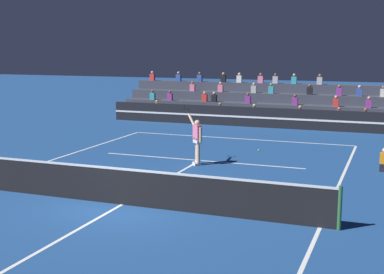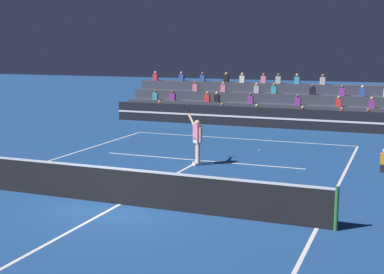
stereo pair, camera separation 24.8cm
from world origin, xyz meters
name	(u,v)px [view 1 (the left image)]	position (x,y,z in m)	size (l,w,h in m)	color
ground_plane	(122,205)	(0.00, 0.00, 0.00)	(120.00, 120.00, 0.00)	navy
court_lines	(122,204)	(0.00, 0.00, 0.00)	(11.10, 23.90, 0.01)	white
tennis_net	(122,186)	(0.00, 0.00, 0.54)	(12.00, 0.10, 1.10)	#2D6B38
sponsor_banner_wall	(259,117)	(0.00, 16.04, 0.55)	(18.00, 0.26, 1.10)	black
bleacher_stand	(272,107)	(0.01, 19.21, 0.84)	(18.64, 3.80, 2.83)	#383D4C
ball_kid_courtside	(384,162)	(6.79, 7.07, 0.33)	(0.30, 0.36, 0.84)	black
tennis_player	(197,139)	(0.14, 5.70, 0.98)	(1.08, 0.95, 2.27)	beige
tennis_ball	(259,150)	(1.67, 9.19, 0.03)	(0.07, 0.07, 0.07)	#C6DB33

